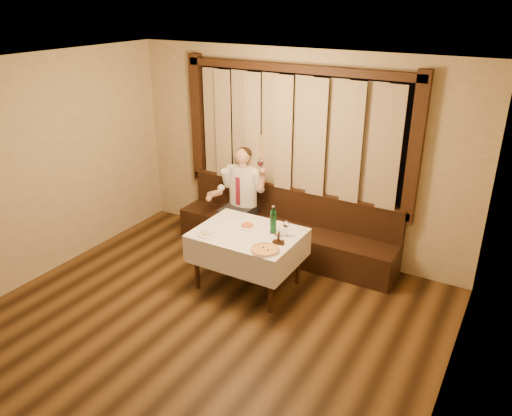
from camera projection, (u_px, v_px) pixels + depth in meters
The scene contains 10 objects.
room at pixel (212, 195), 5.20m from camera, with size 5.01×6.01×2.81m.
banquette at pixel (285, 233), 7.06m from camera, with size 3.20×0.61×0.94m.
dining_table at pixel (248, 240), 6.11m from camera, with size 1.27×0.97×0.76m.
pizza at pixel (265, 250), 5.62m from camera, with size 0.34×0.34×0.04m.
pasta_red at pixel (247, 224), 6.20m from camera, with size 0.25×0.25×0.09m.
pasta_cream at pixel (208, 232), 6.00m from camera, with size 0.26×0.26×0.09m.
green_bottle at pixel (273, 222), 5.99m from camera, with size 0.08×0.08×0.36m.
table_wine_glass at pixel (286, 225), 5.91m from camera, with size 0.07×0.07×0.20m.
cruet_caddy at pixel (278, 240), 5.77m from camera, with size 0.14×0.09×0.14m.
seated_man at pixel (241, 191), 7.09m from camera, with size 0.81×0.61×1.46m.
Camera 1 is at (2.82, -2.98, 3.43)m, focal length 35.00 mm.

